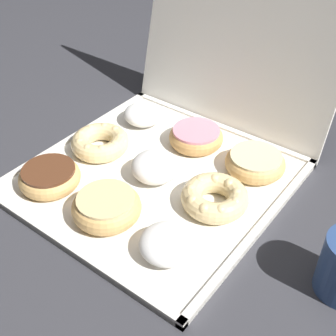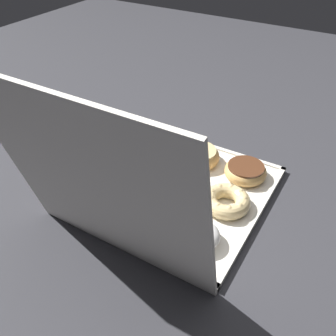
# 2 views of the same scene
# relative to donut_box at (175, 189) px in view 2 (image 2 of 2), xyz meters

# --- Properties ---
(ground_plane) EXTENTS (3.00, 3.00, 0.00)m
(ground_plane) POSITION_rel_donut_box_xyz_m (0.00, 0.00, -0.01)
(ground_plane) COLOR #333338
(donut_box) EXTENTS (0.43, 0.43, 0.01)m
(donut_box) POSITION_rel_donut_box_xyz_m (0.00, 0.00, 0.00)
(donut_box) COLOR silver
(donut_box) RESTS_ON ground
(box_lid_open) EXTENTS (0.43, 0.11, 0.41)m
(box_lid_open) POSITION_rel_donut_box_xyz_m (0.00, 0.27, 0.20)
(box_lid_open) COLOR silver
(box_lid_open) RESTS_ON ground
(chocolate_frosted_donut_0) EXTENTS (0.11, 0.11, 0.04)m
(chocolate_frosted_donut_0) POSITION_rel_donut_box_xyz_m (-0.13, -0.13, 0.02)
(chocolate_frosted_donut_0) COLOR tan
(chocolate_frosted_donut_0) RESTS_ON donut_box
(glazed_ring_donut_1) EXTENTS (0.11, 0.11, 0.04)m
(glazed_ring_donut_1) POSITION_rel_donut_box_xyz_m (-0.00, -0.13, 0.03)
(glazed_ring_donut_1) COLOR tan
(glazed_ring_donut_1) RESTS_ON donut_box
(powdered_filled_donut_2) EXTENTS (0.09, 0.09, 0.04)m
(powdered_filled_donut_2) POSITION_rel_donut_box_xyz_m (0.13, -0.13, 0.02)
(powdered_filled_donut_2) COLOR white
(powdered_filled_donut_2) RESTS_ON donut_box
(cruller_donut_3) EXTENTS (0.11, 0.11, 0.04)m
(cruller_donut_3) POSITION_rel_donut_box_xyz_m (-0.14, -0.00, 0.02)
(cruller_donut_3) COLOR #EACC8C
(cruller_donut_3) RESTS_ON donut_box
(powdered_filled_donut_4) EXTENTS (0.09, 0.09, 0.05)m
(powdered_filled_donut_4) POSITION_rel_donut_box_xyz_m (-0.00, 0.00, 0.03)
(powdered_filled_donut_4) COLOR white
(powdered_filled_donut_4) RESTS_ON donut_box
(cruller_donut_5) EXTENTS (0.11, 0.11, 0.04)m
(cruller_donut_5) POSITION_rel_donut_box_xyz_m (0.13, -0.00, 0.02)
(cruller_donut_5) COLOR #EACC8C
(cruller_donut_5) RESTS_ON donut_box
(powdered_filled_donut_6) EXTENTS (0.08, 0.08, 0.04)m
(powdered_filled_donut_6) POSITION_rel_donut_box_xyz_m (-0.13, 0.13, 0.02)
(powdered_filled_donut_6) COLOR white
(powdered_filled_donut_6) RESTS_ON donut_box
(pink_frosted_donut_7) EXTENTS (0.11, 0.11, 0.03)m
(pink_frosted_donut_7) POSITION_rel_donut_box_xyz_m (-0.00, 0.13, 0.02)
(pink_frosted_donut_7) COLOR tan
(pink_frosted_donut_7) RESTS_ON donut_box
(glazed_ring_donut_8) EXTENTS (0.11, 0.11, 0.03)m
(glazed_ring_donut_8) POSITION_rel_donut_box_xyz_m (0.13, 0.13, 0.02)
(glazed_ring_donut_8) COLOR tan
(glazed_ring_donut_8) RESTS_ON donut_box
(coffee_mug) EXTENTS (0.10, 0.08, 0.09)m
(coffee_mug) POSITION_rel_donut_box_xyz_m (0.36, -0.03, 0.04)
(coffee_mug) COLOR navy
(coffee_mug) RESTS_ON ground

